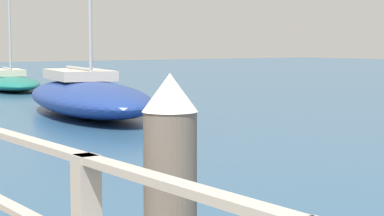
% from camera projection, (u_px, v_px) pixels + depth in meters
% --- Properties ---
extents(boat_1, '(4.56, 8.71, 11.73)m').
position_uv_depth(boat_1, '(87.00, 96.00, 19.96)').
color(boat_1, navy).
rests_on(boat_1, ground_plane).
extents(boat_3, '(3.89, 7.25, 7.59)m').
position_uv_depth(boat_3, '(10.00, 82.00, 31.11)').
color(boat_3, '#197266').
rests_on(boat_3, ground_plane).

